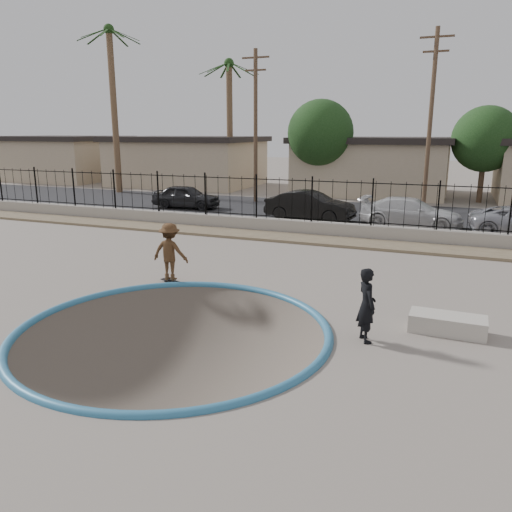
{
  "coord_description": "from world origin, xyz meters",
  "views": [
    {
      "loc": [
        5.51,
        -9.91,
        4.3
      ],
      "look_at": [
        0.78,
        2.0,
        1.09
      ],
      "focal_mm": 35.0,
      "sensor_mm": 36.0,
      "label": 1
    }
  ],
  "objects_px": {
    "concrete_ledge": "(447,324)",
    "car_c": "(411,213)",
    "skater": "(170,255)",
    "skateboard": "(171,281)",
    "videographer": "(367,305)",
    "car_b": "(310,206)",
    "car_a": "(186,197)"
  },
  "relations": [
    {
      "from": "car_c",
      "to": "car_a",
      "type": "bearing_deg",
      "value": 87.34
    },
    {
      "from": "skater",
      "to": "concrete_ledge",
      "type": "height_order",
      "value": "skater"
    },
    {
      "from": "skater",
      "to": "skateboard",
      "type": "xyz_separation_m",
      "value": [
        0.0,
        -0.0,
        -0.78
      ]
    },
    {
      "from": "skateboard",
      "to": "videographer",
      "type": "bearing_deg",
      "value": -2.07
    },
    {
      "from": "videographer",
      "to": "car_a",
      "type": "xyz_separation_m",
      "value": [
        -12.7,
        14.96,
        -0.1
      ]
    },
    {
      "from": "car_b",
      "to": "videographer",
      "type": "bearing_deg",
      "value": -154.93
    },
    {
      "from": "skater",
      "to": "videographer",
      "type": "distance_m",
      "value": 6.34
    },
    {
      "from": "skateboard",
      "to": "car_a",
      "type": "relative_size",
      "value": 0.2
    },
    {
      "from": "videographer",
      "to": "car_c",
      "type": "bearing_deg",
      "value": -30.65
    },
    {
      "from": "car_b",
      "to": "skateboard",
      "type": "bearing_deg",
      "value": -179.86
    },
    {
      "from": "skater",
      "to": "concrete_ledge",
      "type": "relative_size",
      "value": 1.04
    },
    {
      "from": "skater",
      "to": "skateboard",
      "type": "distance_m",
      "value": 0.78
    },
    {
      "from": "skateboard",
      "to": "videographer",
      "type": "distance_m",
      "value": 6.38
    },
    {
      "from": "skateboard",
      "to": "car_b",
      "type": "xyz_separation_m",
      "value": [
        0.94,
        11.53,
        0.7
      ]
    },
    {
      "from": "videographer",
      "to": "concrete_ledge",
      "type": "xyz_separation_m",
      "value": [
        1.6,
        1.1,
        -0.59
      ]
    },
    {
      "from": "car_c",
      "to": "car_b",
      "type": "bearing_deg",
      "value": 92.88
    },
    {
      "from": "car_a",
      "to": "skater",
      "type": "bearing_deg",
      "value": -157.56
    },
    {
      "from": "videographer",
      "to": "car_c",
      "type": "distance_m",
      "value": 13.57
    },
    {
      "from": "concrete_ledge",
      "to": "car_a",
      "type": "bearing_deg",
      "value": 135.91
    },
    {
      "from": "concrete_ledge",
      "to": "car_b",
      "type": "relative_size",
      "value": 0.37
    },
    {
      "from": "concrete_ledge",
      "to": "videographer",
      "type": "bearing_deg",
      "value": -145.44
    },
    {
      "from": "car_a",
      "to": "car_c",
      "type": "relative_size",
      "value": 0.84
    },
    {
      "from": "car_b",
      "to": "car_a",
      "type": "bearing_deg",
      "value": 85.03
    },
    {
      "from": "car_a",
      "to": "car_b",
      "type": "relative_size",
      "value": 0.89
    },
    {
      "from": "skater",
      "to": "car_b",
      "type": "distance_m",
      "value": 11.57
    },
    {
      "from": "videographer",
      "to": "car_a",
      "type": "height_order",
      "value": "videographer"
    },
    {
      "from": "skateboard",
      "to": "car_c",
      "type": "xyz_separation_m",
      "value": [
        5.71,
        11.47,
        0.65
      ]
    },
    {
      "from": "skateboard",
      "to": "concrete_ledge",
      "type": "bearing_deg",
      "value": 9.82
    },
    {
      "from": "videographer",
      "to": "car_b",
      "type": "xyz_separation_m",
      "value": [
        -5.04,
        13.64,
        -0.04
      ]
    },
    {
      "from": "concrete_ledge",
      "to": "car_c",
      "type": "xyz_separation_m",
      "value": [
        -1.87,
        12.47,
        0.5
      ]
    },
    {
      "from": "skater",
      "to": "car_a",
      "type": "relative_size",
      "value": 0.43
    },
    {
      "from": "skateboard",
      "to": "car_a",
      "type": "bearing_deg",
      "value": 134.94
    }
  ]
}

